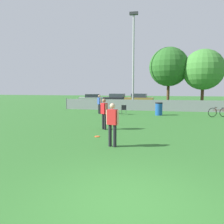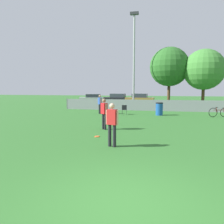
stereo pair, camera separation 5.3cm
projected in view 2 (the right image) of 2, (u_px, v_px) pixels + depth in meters
The scene contains 15 objects.
ground_plane at pixel (125, 205), 4.23m from camera, with size 120.00×120.00×0.00m, color #2D6628.
fence_backline at pixel (153, 105), 21.65m from camera, with size 18.45×0.07×1.21m.
light_pole at pixel (134, 54), 23.30m from camera, with size 0.90×0.36×10.19m.
tree_near_pole at pixel (169, 67), 24.25m from camera, with size 4.33×4.33×6.78m.
tree_far_right at pixel (204, 70), 22.96m from camera, with size 4.26×4.26×6.33m.
player_defender_red at pixel (104, 112), 11.87m from camera, with size 0.42×0.42×1.69m.
player_thrower_red at pixel (112, 122), 8.37m from camera, with size 0.52×0.31×1.69m.
spectator_in_blue at pixel (100, 103), 19.14m from camera, with size 0.41×0.41×1.66m.
frisbee_disc at pixel (97, 136), 10.18m from camera, with size 0.25×0.25×0.03m.
folding_chair_sideline at pixel (124, 109), 18.60m from camera, with size 0.46×0.46×0.82m.
bicycle_sideline at pixel (219, 112), 17.05m from camera, with size 1.61×0.62×0.78m.
trash_bin at pixel (159, 109), 18.18m from camera, with size 0.61×0.61×1.06m.
parked_car_silver at pixel (93, 99), 33.25m from camera, with size 4.42×2.47×1.35m.
parked_car_dark at pixel (118, 99), 32.39m from camera, with size 4.07×2.11×1.44m.
parked_car_tan at pixel (140, 99), 31.42m from camera, with size 4.15×2.06×1.47m.
Camera 2 is at (0.60, -3.97, 2.26)m, focal length 35.00 mm.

